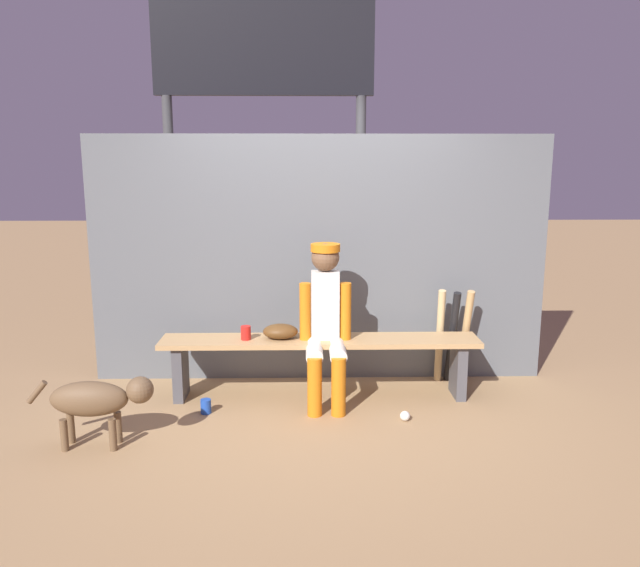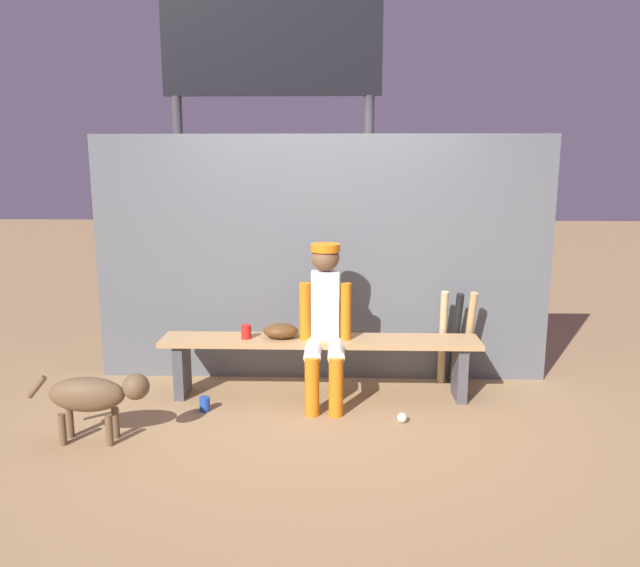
# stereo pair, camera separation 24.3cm
# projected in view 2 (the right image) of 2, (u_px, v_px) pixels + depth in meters

# --- Properties ---
(ground_plane) EXTENTS (30.00, 30.00, 0.00)m
(ground_plane) POSITION_uv_depth(u_px,v_px,m) (320.00, 396.00, 5.08)
(ground_plane) COLOR #9E7A51
(chainlink_fence) EXTENTS (3.91, 0.03, 2.11)m
(chainlink_fence) POSITION_uv_depth(u_px,v_px,m) (322.00, 260.00, 5.33)
(chainlink_fence) COLOR #595E63
(chainlink_fence) RESTS_ON ground_plane
(dugout_bench) EXTENTS (2.55, 0.36, 0.49)m
(dugout_bench) POSITION_uv_depth(u_px,v_px,m) (320.00, 351.00, 5.01)
(dugout_bench) COLOR tan
(dugout_bench) RESTS_ON ground_plane
(player_seated) EXTENTS (0.41, 0.55, 1.26)m
(player_seated) POSITION_uv_depth(u_px,v_px,m) (325.00, 318.00, 4.84)
(player_seated) COLOR silver
(player_seated) RESTS_ON ground_plane
(baseball_glove) EXTENTS (0.28, 0.20, 0.12)m
(baseball_glove) POSITION_uv_depth(u_px,v_px,m) (281.00, 331.00, 4.98)
(baseball_glove) COLOR #593819
(baseball_glove) RESTS_ON dugout_bench
(bat_wood_natural) EXTENTS (0.09, 0.21, 0.84)m
(bat_wood_natural) POSITION_uv_depth(u_px,v_px,m) (443.00, 338.00, 5.26)
(bat_wood_natural) COLOR tan
(bat_wood_natural) RESTS_ON ground_plane
(bat_aluminum_black) EXTENTS (0.10, 0.23, 0.82)m
(bat_aluminum_black) POSITION_uv_depth(u_px,v_px,m) (455.00, 339.00, 5.26)
(bat_aluminum_black) COLOR black
(bat_aluminum_black) RESTS_ON ground_plane
(bat_wood_tan) EXTENTS (0.10, 0.25, 0.84)m
(bat_wood_tan) POSITION_uv_depth(u_px,v_px,m) (468.00, 338.00, 5.25)
(bat_wood_tan) COLOR tan
(bat_wood_tan) RESTS_ON ground_plane
(baseball) EXTENTS (0.07, 0.07, 0.07)m
(baseball) POSITION_uv_depth(u_px,v_px,m) (402.00, 418.00, 4.57)
(baseball) COLOR white
(baseball) RESTS_ON ground_plane
(cup_on_ground) EXTENTS (0.08, 0.08, 0.11)m
(cup_on_ground) POSITION_uv_depth(u_px,v_px,m) (205.00, 404.00, 4.78)
(cup_on_ground) COLOR #1E47AD
(cup_on_ground) RESTS_ON ground_plane
(cup_on_bench) EXTENTS (0.08, 0.08, 0.11)m
(cup_on_bench) POSITION_uv_depth(u_px,v_px,m) (246.00, 332.00, 4.98)
(cup_on_bench) COLOR red
(cup_on_bench) RESTS_ON dugout_bench
(scoreboard) EXTENTS (2.42, 0.27, 3.65)m
(scoreboard) POSITION_uv_depth(u_px,v_px,m) (278.00, 88.00, 6.10)
(scoreboard) COLOR #3F3F42
(scoreboard) RESTS_ON ground_plane
(dog) EXTENTS (0.84, 0.20, 0.49)m
(dog) POSITION_uv_depth(u_px,v_px,m) (95.00, 395.00, 4.21)
(dog) COLOR brown
(dog) RESTS_ON ground_plane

